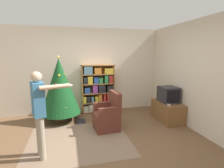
{
  "coord_description": "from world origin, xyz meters",
  "views": [
    {
      "loc": [
        -0.63,
        -3.33,
        1.8
      ],
      "look_at": [
        0.44,
        0.95,
        1.05
      ],
      "focal_mm": 28.0,
      "sensor_mm": 36.0,
      "label": 1
    }
  ],
  "objects_px": {
    "bookshelf": "(98,89)",
    "television": "(168,94)",
    "christmas_tree": "(60,87)",
    "armchair": "(108,116)",
    "standing_person": "(39,108)"
  },
  "relations": [
    {
      "from": "bookshelf",
      "to": "armchair",
      "type": "bearing_deg",
      "value": -89.95
    },
    {
      "from": "bookshelf",
      "to": "television",
      "type": "height_order",
      "value": "bookshelf"
    },
    {
      "from": "christmas_tree",
      "to": "television",
      "type": "bearing_deg",
      "value": -13.98
    },
    {
      "from": "television",
      "to": "standing_person",
      "type": "relative_size",
      "value": 0.32
    },
    {
      "from": "television",
      "to": "armchair",
      "type": "height_order",
      "value": "television"
    },
    {
      "from": "christmas_tree",
      "to": "standing_person",
      "type": "relative_size",
      "value": 1.16
    },
    {
      "from": "television",
      "to": "christmas_tree",
      "type": "relative_size",
      "value": 0.27
    },
    {
      "from": "television",
      "to": "christmas_tree",
      "type": "xyz_separation_m",
      "value": [
        -2.82,
        0.7,
        0.22
      ]
    },
    {
      "from": "armchair",
      "to": "standing_person",
      "type": "height_order",
      "value": "standing_person"
    },
    {
      "from": "christmas_tree",
      "to": "armchair",
      "type": "bearing_deg",
      "value": -37.18
    },
    {
      "from": "standing_person",
      "to": "armchair",
      "type": "bearing_deg",
      "value": 103.81
    },
    {
      "from": "armchair",
      "to": "standing_person",
      "type": "relative_size",
      "value": 0.6
    },
    {
      "from": "christmas_tree",
      "to": "armchair",
      "type": "relative_size",
      "value": 1.92
    },
    {
      "from": "bookshelf",
      "to": "armchair",
      "type": "relative_size",
      "value": 1.62
    },
    {
      "from": "christmas_tree",
      "to": "armchair",
      "type": "xyz_separation_m",
      "value": [
        1.12,
        -0.85,
        -0.63
      ]
    }
  ]
}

